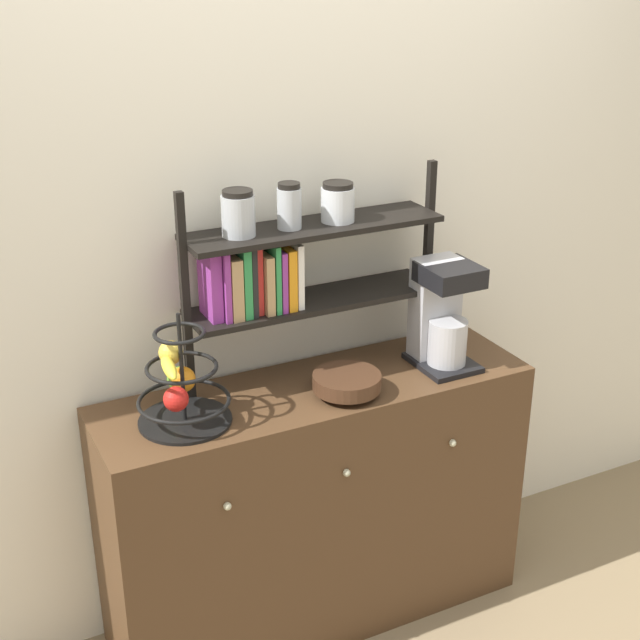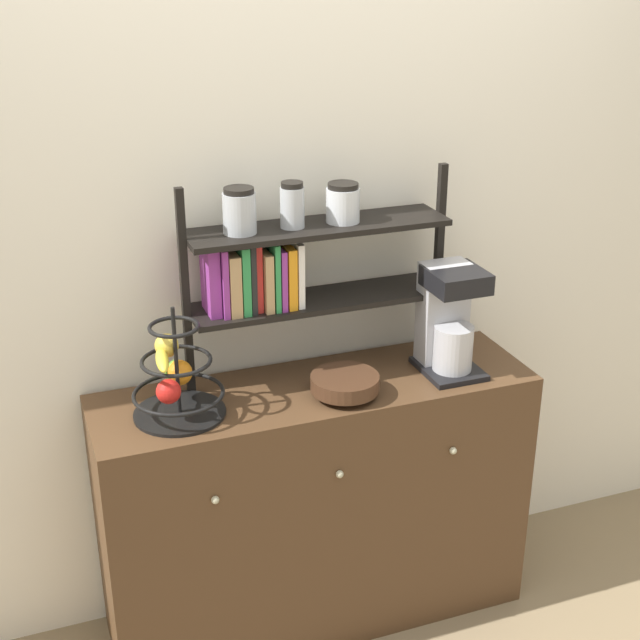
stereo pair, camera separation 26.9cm
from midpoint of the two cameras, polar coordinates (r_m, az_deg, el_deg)
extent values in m
cube|color=silver|center=(2.83, -5.23, 5.23)|extent=(7.00, 0.05, 2.60)
cube|color=#4C331E|center=(3.01, -2.85, -11.83)|extent=(1.40, 0.40, 0.88)
sphere|color=#B2AD8C|center=(2.61, -8.97, -11.79)|extent=(0.02, 0.02, 0.02)
sphere|color=#B2AD8C|center=(2.72, -1.15, -9.84)|extent=(0.02, 0.02, 0.02)
sphere|color=#B2AD8C|center=(2.88, 5.83, -7.92)|extent=(0.02, 0.02, 0.02)
cube|color=black|center=(2.93, 5.25, -2.80)|extent=(0.18, 0.22, 0.02)
cube|color=#B7B7BC|center=(2.90, 4.75, 0.79)|extent=(0.15, 0.09, 0.33)
cylinder|color=#B7B7BC|center=(2.88, 5.52, -1.47)|extent=(0.13, 0.13, 0.15)
cube|color=black|center=(2.80, 5.60, 2.85)|extent=(0.17, 0.18, 0.06)
cylinder|color=black|center=(2.64, -11.54, -6.40)|extent=(0.27, 0.27, 0.01)
cylinder|color=black|center=(2.56, -11.85, -3.07)|extent=(0.01, 0.01, 0.33)
torus|color=black|center=(2.61, -11.66, -5.16)|extent=(0.27, 0.27, 0.01)
torus|color=black|center=(2.56, -11.85, -3.07)|extent=(0.21, 0.21, 0.01)
torus|color=black|center=(2.52, -12.04, -0.91)|extent=(0.15, 0.15, 0.01)
sphere|color=red|center=(2.55, -12.23, -5.04)|extent=(0.07, 0.07, 0.07)
sphere|color=#6BAD33|center=(2.66, -11.90, -3.76)|extent=(0.07, 0.07, 0.07)
sphere|color=orange|center=(2.65, -11.68, -3.82)|extent=(0.08, 0.08, 0.08)
ellipsoid|color=yellow|center=(2.52, -12.69, -3.06)|extent=(0.05, 0.15, 0.04)
sphere|color=gold|center=(2.58, -12.51, -2.11)|extent=(0.07, 0.07, 0.07)
cylinder|color=#422819|center=(2.74, -1.10, -4.65)|extent=(0.12, 0.12, 0.02)
cylinder|color=#422819|center=(2.72, -1.11, -4.02)|extent=(0.21, 0.21, 0.05)
cube|color=black|center=(2.63, -11.52, 1.21)|extent=(0.02, 0.02, 0.65)
cube|color=black|center=(2.94, 4.31, 3.96)|extent=(0.02, 0.02, 0.65)
cube|color=black|center=(2.79, -3.15, 1.19)|extent=(0.81, 0.20, 0.02)
cube|color=black|center=(2.71, -3.26, 5.89)|extent=(0.81, 0.20, 0.02)
cube|color=#8C338C|center=(2.64, -9.97, 2.24)|extent=(0.03, 0.12, 0.21)
cube|color=#8C338C|center=(2.65, -9.37, 2.35)|extent=(0.02, 0.15, 0.21)
cube|color=tan|center=(2.66, -8.76, 2.23)|extent=(0.03, 0.16, 0.19)
cube|color=#2D8C47|center=(2.66, -8.09, 2.57)|extent=(0.02, 0.15, 0.21)
cube|color=black|center=(2.67, -7.62, 2.65)|extent=(0.02, 0.14, 0.21)
cube|color=red|center=(2.68, -7.20, 2.72)|extent=(0.02, 0.12, 0.21)
cube|color=tan|center=(2.69, -6.68, 2.52)|extent=(0.03, 0.16, 0.18)
cube|color=#2D8C47|center=(2.69, -6.19, 2.90)|extent=(0.02, 0.16, 0.21)
cube|color=#8C338C|center=(2.70, -5.78, 2.75)|extent=(0.02, 0.16, 0.19)
cube|color=orange|center=(2.71, -5.25, 2.86)|extent=(0.03, 0.16, 0.19)
cube|color=white|center=(2.72, -4.70, 3.07)|extent=(0.02, 0.15, 0.20)
cylinder|color=#ADB2B7|center=(2.60, -8.23, 6.57)|extent=(0.10, 0.10, 0.12)
cylinder|color=black|center=(2.59, -8.32, 8.02)|extent=(0.09, 0.09, 0.02)
cylinder|color=#ADB2B7|center=(2.66, -4.91, 7.09)|extent=(0.07, 0.07, 0.12)
cylinder|color=black|center=(2.64, -4.96, 8.53)|extent=(0.07, 0.07, 0.02)
cylinder|color=silver|center=(2.72, -1.71, 7.36)|extent=(0.10, 0.10, 0.10)
cylinder|color=black|center=(2.70, -1.73, 8.59)|extent=(0.09, 0.09, 0.02)
camera|label=1|loc=(0.13, -92.86, -1.23)|focal=50.00mm
camera|label=2|loc=(0.13, 87.14, 1.23)|focal=50.00mm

